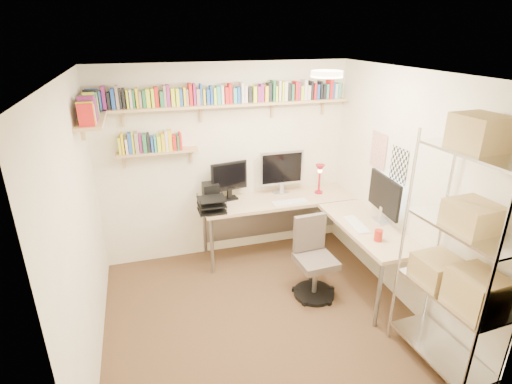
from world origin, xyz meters
TOP-DOWN VIEW (x-y plane):
  - ground at (0.00, 0.00)m, footprint 3.20×3.20m
  - room_shell at (0.00, 0.00)m, footprint 3.24×3.04m
  - wall_shelves at (-0.43, 1.30)m, footprint 3.12×1.09m
  - corner_desk at (0.70, 0.95)m, footprint 2.14×2.09m
  - office_chair at (0.70, 0.22)m, footprint 0.49×0.50m
  - wire_rack at (1.36, -1.10)m, footprint 0.50×0.94m

SIDE VIEW (x-z plane):
  - ground at x=0.00m, z-range 0.00..0.00m
  - office_chair at x=0.70m, z-range -0.07..0.86m
  - corner_desk at x=0.70m, z-range 0.10..1.49m
  - wire_rack at x=1.36m, z-range 0.13..2.41m
  - room_shell at x=0.00m, z-range 0.29..2.81m
  - wall_shelves at x=-0.43m, z-range 1.62..2.42m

